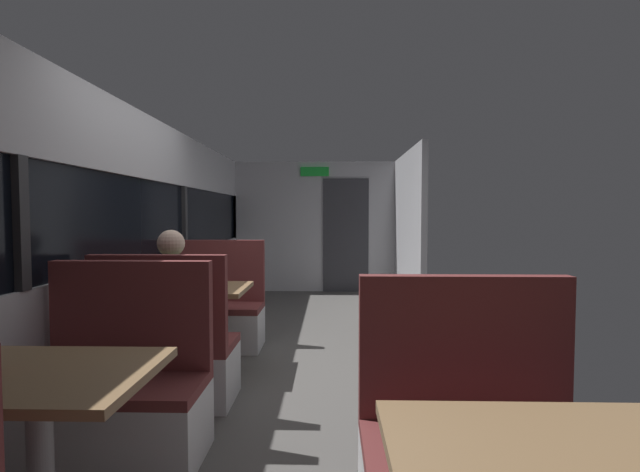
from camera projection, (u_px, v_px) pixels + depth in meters
name	position (u px, v px, depth m)	size (l,w,h in m)	color
ground_plane	(297.00, 374.00, 3.94)	(3.30, 9.20, 0.02)	#514F4C
carriage_window_panel_left	(129.00, 245.00, 3.92)	(0.09, 8.48, 2.30)	#B2B2B7
carriage_end_bulkhead	(318.00, 227.00, 8.07)	(2.90, 0.11, 2.30)	#B2B2B7
carriage_aisle_panel_right	(408.00, 229.00, 6.84)	(0.08, 2.40, 2.30)	#B2B2B7
dining_table_near_window	(39.00, 396.00, 1.84)	(0.90, 0.70, 0.74)	#9E9EA3
bench_near_window_facing_entry	(120.00, 400.00, 2.55)	(0.95, 0.50, 1.10)	silver
dining_table_mid_window	(196.00, 298.00, 3.97)	(0.90, 0.70, 0.74)	#9E9EA3
bench_mid_window_facing_end	(168.00, 359.00, 3.29)	(0.95, 0.50, 1.10)	silver
bench_mid_window_facing_entry	(216.00, 315.00, 4.69)	(0.95, 0.50, 1.10)	silver
bench_front_aisle_facing_entry	(474.00, 463.00, 1.91)	(0.95, 0.50, 1.10)	silver
seated_passenger	(171.00, 328.00, 3.35)	(0.47, 0.55, 1.26)	#26262D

